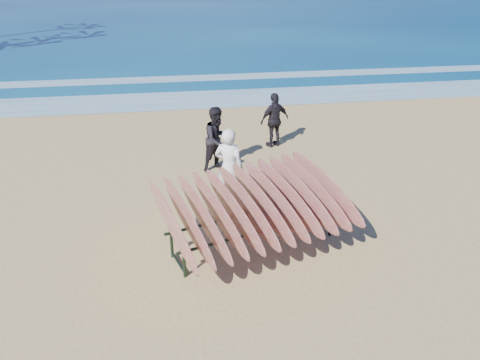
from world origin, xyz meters
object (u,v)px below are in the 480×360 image
at_px(surfboard_rack, 254,205).
at_px(person_dark_a, 218,139).
at_px(person_white, 229,167).
at_px(person_dark_b, 275,120).

xyz_separation_m(surfboard_rack, person_dark_a, (-0.27, 3.54, -0.05)).
distance_m(surfboard_rack, person_dark_a, 3.55).
bearing_deg(person_dark_a, surfboard_rack, -118.76).
bearing_deg(person_dark_a, person_white, -121.88).
distance_m(person_white, person_dark_b, 3.66).
xyz_separation_m(person_white, person_dark_b, (1.72, 3.23, -0.09)).
bearing_deg(person_white, person_dark_a, -60.31).
distance_m(person_dark_a, person_dark_b, 2.25).
relative_size(surfboard_rack, person_dark_b, 2.45).
xyz_separation_m(person_dark_a, person_dark_b, (1.76, 1.40, -0.05)).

